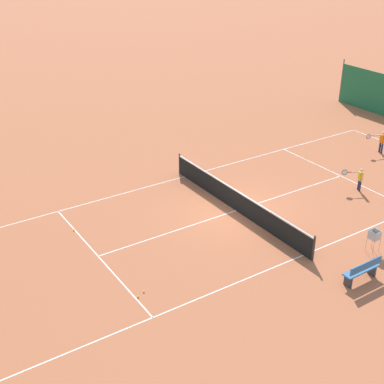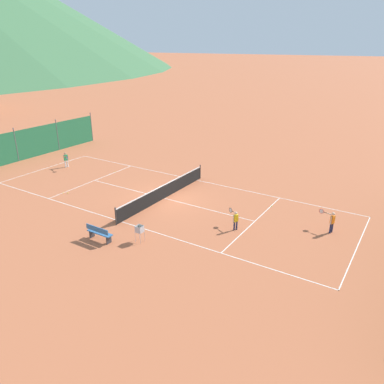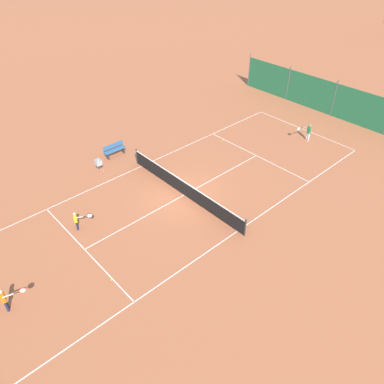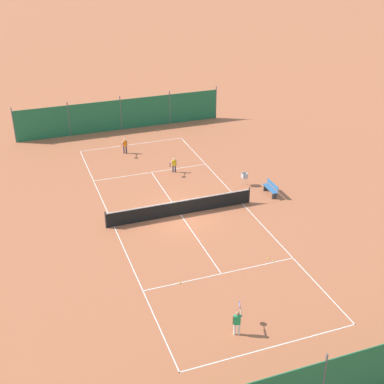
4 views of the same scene
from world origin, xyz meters
name	(u,v)px [view 4 (image 4 of 4)]	position (x,y,z in m)	size (l,w,h in m)	color
ground_plane	(181,215)	(0.00, 0.00, 0.00)	(600.00, 600.00, 0.00)	#B7603D
court_line_markings	(181,215)	(0.00, 0.00, 0.00)	(8.25, 23.85, 0.01)	white
tennis_net	(181,207)	(0.00, 0.00, 0.50)	(9.18, 0.08, 1.06)	#2D2D2D
windscreen_fence_near	(121,115)	(0.00, -15.50, 1.31)	(17.28, 0.08, 2.90)	#236B42
player_far_service	(125,145)	(0.94, -10.35, 0.70)	(0.62, 0.94, 1.19)	#23284C
player_near_service	(237,321)	(1.06, 10.64, 0.72)	(0.68, 0.96, 1.24)	white
player_far_baseline	(174,164)	(-1.50, -5.87, 0.64)	(0.72, 0.81, 1.08)	#23284C
tennis_ball_mid_court	(273,261)	(-2.97, 6.31, 0.03)	(0.07, 0.07, 0.07)	#CCE033
tennis_ball_by_net_right	(180,283)	(2.22, 6.45, 0.03)	(0.07, 0.07, 0.07)	#CCE033
tennis_ball_alley_left	(117,177)	(2.49, -6.47, 0.03)	(0.07, 0.07, 0.07)	#CCE033
tennis_ball_near_corner	(268,258)	(-2.82, 6.02, 0.03)	(0.07, 0.07, 0.07)	#CCE033
ball_hopper	(244,176)	(-5.30, -2.33, 0.65)	(0.36, 0.36, 0.89)	#B7B7BC
courtside_bench	(271,188)	(-6.34, -0.52, 0.45)	(0.36, 1.50, 0.84)	#336699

